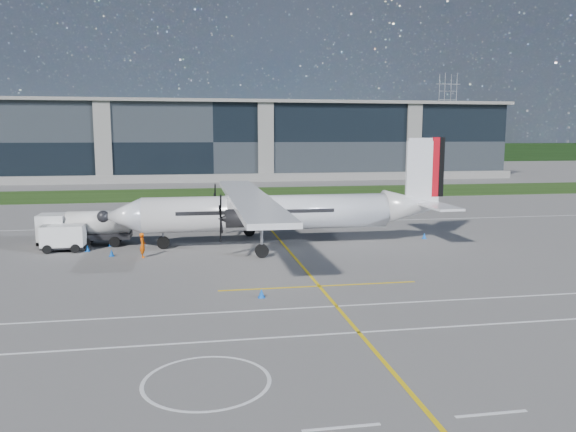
% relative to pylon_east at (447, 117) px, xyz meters
% --- Properties ---
extents(ground, '(400.00, 400.00, 0.00)m').
position_rel_pylon_east_xyz_m(ground, '(-85.00, -110.00, -15.00)').
color(ground, slate).
rests_on(ground, ground).
extents(grass_strip, '(400.00, 18.00, 0.04)m').
position_rel_pylon_east_xyz_m(grass_strip, '(-85.00, -102.00, -14.98)').
color(grass_strip, '#1C380F').
rests_on(grass_strip, ground).
extents(terminal_building, '(120.00, 20.00, 15.00)m').
position_rel_pylon_east_xyz_m(terminal_building, '(-85.00, -70.00, -7.50)').
color(terminal_building, black).
rests_on(terminal_building, ground).
extents(tree_line, '(400.00, 6.00, 6.00)m').
position_rel_pylon_east_xyz_m(tree_line, '(-85.00, -10.00, -12.00)').
color(tree_line, black).
rests_on(tree_line, ground).
extents(pylon_east, '(9.00, 4.60, 30.00)m').
position_rel_pylon_east_xyz_m(pylon_east, '(0.00, 0.00, 0.00)').
color(pylon_east, gray).
rests_on(pylon_east, ground).
extents(yellow_taxiway_centerline, '(0.20, 70.00, 0.01)m').
position_rel_pylon_east_xyz_m(yellow_taxiway_centerline, '(-82.00, -140.00, -14.99)').
color(yellow_taxiway_centerline, yellow).
rests_on(yellow_taxiway_centerline, ground).
extents(white_lane_line, '(90.00, 0.15, 0.01)m').
position_rel_pylon_east_xyz_m(white_lane_line, '(-85.00, -164.00, -14.99)').
color(white_lane_line, white).
rests_on(white_lane_line, ground).
extents(turboprop_aircraft, '(28.03, 29.06, 8.72)m').
position_rel_pylon_east_xyz_m(turboprop_aircraft, '(-82.30, -143.13, -10.64)').
color(turboprop_aircraft, white).
rests_on(turboprop_aircraft, ground).
extents(fuel_tanker_truck, '(7.52, 2.44, 2.82)m').
position_rel_pylon_east_xyz_m(fuel_tanker_truck, '(-98.44, -140.68, -13.59)').
color(fuel_tanker_truck, silver).
rests_on(fuel_tanker_truck, ground).
extents(baggage_tug, '(3.37, 2.02, 2.02)m').
position_rel_pylon_east_xyz_m(baggage_tug, '(-99.21, -142.63, -13.99)').
color(baggage_tug, silver).
rests_on(baggage_tug, ground).
extents(ground_crew_person, '(0.68, 0.91, 2.11)m').
position_rel_pylon_east_xyz_m(ground_crew_person, '(-92.97, -146.12, -13.94)').
color(ground_crew_person, '#F25907').
rests_on(ground_crew_person, ground).
extents(safety_cone_stbdwing, '(0.36, 0.36, 0.50)m').
position_rel_pylon_east_xyz_m(safety_cone_stbdwing, '(-85.47, -128.40, -14.75)').
color(safety_cone_stbdwing, blue).
rests_on(safety_cone_stbdwing, ground).
extents(safety_cone_nose_stbd, '(0.36, 0.36, 0.50)m').
position_rel_pylon_east_xyz_m(safety_cone_nose_stbd, '(-95.91, -141.30, -14.75)').
color(safety_cone_nose_stbd, blue).
rests_on(safety_cone_nose_stbd, ground).
extents(safety_cone_portwing, '(0.36, 0.36, 0.50)m').
position_rel_pylon_east_xyz_m(safety_cone_portwing, '(-85.68, -157.74, -14.75)').
color(safety_cone_portwing, blue).
rests_on(safety_cone_portwing, ground).
extents(safety_cone_nose_port, '(0.36, 0.36, 0.50)m').
position_rel_pylon_east_xyz_m(safety_cone_nose_port, '(-95.31, -145.24, -14.75)').
color(safety_cone_nose_port, blue).
rests_on(safety_cone_nose_port, ground).
extents(safety_cone_fwd, '(0.36, 0.36, 0.50)m').
position_rel_pylon_east_xyz_m(safety_cone_fwd, '(-97.38, -143.13, -14.75)').
color(safety_cone_fwd, blue).
rests_on(safety_cone_fwd, ground).
extents(safety_cone_tail, '(0.36, 0.36, 0.50)m').
position_rel_pylon_east_xyz_m(safety_cone_tail, '(-69.53, -142.50, -14.75)').
color(safety_cone_tail, blue).
rests_on(safety_cone_tail, ground).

